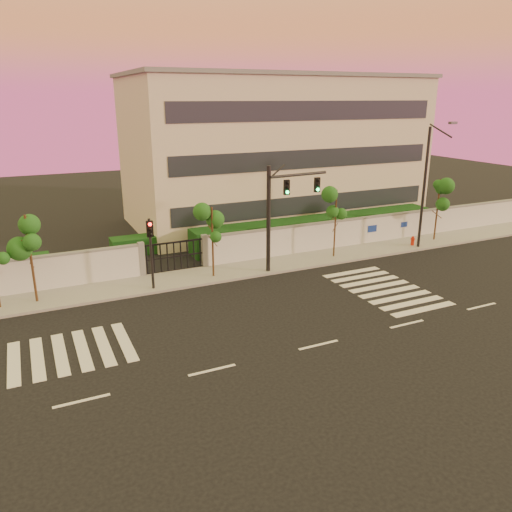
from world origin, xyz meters
name	(u,v)px	position (x,y,z in m)	size (l,w,h in m)	color
ground	(318,345)	(0.00, 0.00, 0.00)	(120.00, 120.00, 0.00)	black
sidewalk	(229,272)	(0.00, 10.50, 0.07)	(60.00, 3.00, 0.15)	gray
perimeter_wall	(221,250)	(0.10, 12.00, 1.07)	(60.00, 0.36, 2.20)	silver
hedge_row	(221,241)	(1.17, 14.74, 0.82)	(41.00, 4.25, 1.80)	black
institutional_building	(274,150)	(9.00, 21.99, 6.16)	(24.40, 12.40, 12.25)	beige
road_markings	(251,319)	(-1.58, 3.76, 0.01)	(57.00, 7.62, 0.02)	silver
street_tree_c	(29,239)	(-10.99, 10.36, 3.54)	(1.64, 1.30, 4.81)	#382314
street_tree_d	(212,226)	(-1.15, 10.03, 3.23)	(1.42, 1.13, 4.39)	#382314
street_tree_e	(336,209)	(7.60, 10.22, 3.44)	(1.35, 1.07, 4.68)	#382314
street_tree_f	(439,196)	(16.86, 10.51, 3.48)	(1.50, 1.20, 4.72)	#382314
traffic_signal_main	(281,206)	(3.06, 9.43, 4.19)	(4.19, 0.59, 6.63)	black
traffic_signal_secondary	(151,246)	(-4.97, 9.52, 2.65)	(0.32, 0.33, 4.17)	black
streetlight_east	(427,182)	(14.39, 9.34, 4.84)	(0.54, 2.16, 8.96)	black
fire_hydrant	(413,242)	(14.27, 9.99, 0.41)	(0.33, 0.31, 0.82)	#B6200C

